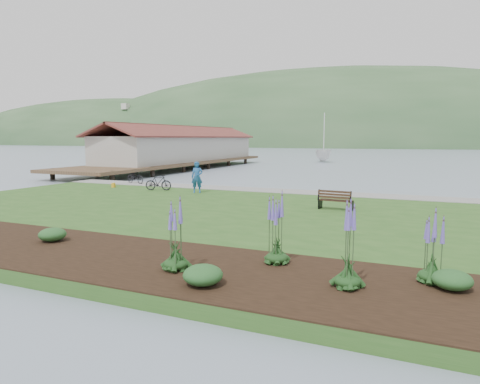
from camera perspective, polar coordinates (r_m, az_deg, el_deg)
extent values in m
plane|color=gray|center=(21.64, 0.03, -3.03)|extent=(600.00, 600.00, 0.00)
cube|color=#2A521D|center=(19.82, -2.27, -3.40)|extent=(34.00, 20.00, 0.40)
cube|color=gray|center=(27.98, 5.66, 0.13)|extent=(34.00, 2.20, 0.03)
cube|color=black|center=(11.69, -5.69, -9.90)|extent=(24.00, 4.40, 0.04)
cube|color=#4C3826|center=(53.79, -8.54, 3.95)|extent=(8.00, 36.00, 0.30)
cube|color=#B2ADA3|center=(55.43, -7.47, 5.77)|extent=(6.40, 28.00, 3.00)
cube|color=black|center=(21.21, 12.66, -1.09)|extent=(1.64, 0.70, 0.05)
cube|color=black|center=(20.88, 12.46, -0.39)|extent=(1.60, 0.29, 0.50)
cube|color=black|center=(21.47, 10.65, -1.56)|extent=(0.11, 0.55, 0.44)
cube|color=black|center=(21.05, 14.68, -1.85)|extent=(0.11, 0.55, 0.44)
imported|color=#205594|center=(27.12, -5.75, 2.35)|extent=(0.99, 0.84, 2.32)
imported|color=black|center=(33.51, -13.79, 1.94)|extent=(1.13, 1.96, 0.97)
imported|color=black|center=(28.77, -10.84, 1.25)|extent=(1.00, 1.80, 1.04)
imported|color=silver|center=(70.00, 11.05, 3.94)|extent=(12.54, 12.63, 24.79)
cube|color=#F7AB1D|center=(31.28, -16.52, 0.88)|extent=(0.27, 0.33, 0.31)
ellipsoid|color=#143714|center=(11.40, -8.55, -9.47)|extent=(0.62, 0.62, 0.31)
cone|color=#5948A8|center=(11.15, -8.65, -4.33)|extent=(0.40, 0.40, 1.78)
ellipsoid|color=#143714|center=(11.89, 4.90, -8.71)|extent=(0.62, 0.62, 0.31)
cone|color=#5948A8|center=(11.63, 4.96, -3.48)|extent=(0.40, 0.40, 1.90)
ellipsoid|color=#143714|center=(10.31, 14.12, -11.43)|extent=(0.62, 0.62, 0.31)
cone|color=#5948A8|center=(10.02, 14.31, -5.52)|extent=(0.36, 0.36, 1.87)
ellipsoid|color=#143714|center=(11.32, 24.14, -10.16)|extent=(0.62, 0.62, 0.31)
cone|color=#5948A8|center=(11.09, 24.39, -5.54)|extent=(0.40, 0.40, 1.56)
ellipsoid|color=#1E4C21|center=(15.60, -23.74, -5.20)|extent=(0.89, 0.89, 0.44)
ellipsoid|color=#1E4C21|center=(10.20, -4.97, -10.96)|extent=(0.94, 0.94, 0.47)
ellipsoid|color=#1E4C21|center=(10.99, 26.44, -10.44)|extent=(0.88, 0.88, 0.44)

